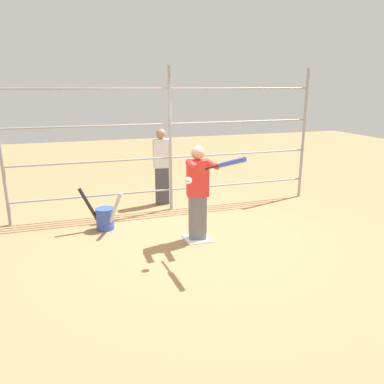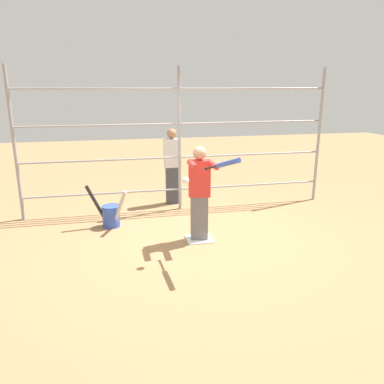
{
  "view_description": "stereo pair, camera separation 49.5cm",
  "coord_description": "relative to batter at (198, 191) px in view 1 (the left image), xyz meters",
  "views": [
    {
      "loc": [
        1.78,
        5.2,
        2.32
      ],
      "look_at": [
        0.17,
        0.24,
        0.85
      ],
      "focal_mm": 35.0,
      "sensor_mm": 36.0,
      "label": 1
    },
    {
      "loc": [
        1.3,
        5.33,
        2.32
      ],
      "look_at": [
        0.17,
        0.24,
        0.85
      ],
      "focal_mm": 35.0,
      "sensor_mm": 36.0,
      "label": 2
    }
  ],
  "objects": [
    {
      "name": "ground_plane",
      "position": [
        0.0,
        -0.01,
        -0.8
      ],
      "size": [
        24.0,
        24.0,
        0.0
      ],
      "primitive_type": "plane",
      "color": "#9E754C"
    },
    {
      "name": "home_plate",
      "position": [
        0.0,
        -0.01,
        -0.79
      ],
      "size": [
        0.4,
        0.4,
        0.02
      ],
      "color": "white",
      "rests_on": "ground"
    },
    {
      "name": "batter",
      "position": [
        0.0,
        0.0,
        0.0
      ],
      "size": [
        0.38,
        0.54,
        1.48
      ],
      "color": "slate",
      "rests_on": "ground"
    },
    {
      "name": "baseball_bat_swinging",
      "position": [
        -0.12,
        0.85,
        0.58
      ],
      "size": [
        0.26,
        0.81,
        0.31
      ],
      "color": "black"
    },
    {
      "name": "bat_bucket",
      "position": [
        1.35,
        -0.89,
        -0.58
      ],
      "size": [
        0.69,
        0.52,
        0.75
      ],
      "color": "#3351B2",
      "rests_on": "ground"
    },
    {
      "name": "softball_in_flight",
      "position": [
        0.34,
        0.58,
        0.32
      ],
      "size": [
        0.1,
        0.1,
        0.1
      ],
      "color": "white"
    },
    {
      "name": "bystander_behind_fence",
      "position": [
        0.09,
        -2.0,
        -0.0
      ],
      "size": [
        0.32,
        0.2,
        1.53
      ],
      "color": "#3F3F47",
      "rests_on": "ground"
    },
    {
      "name": "fence_backstop",
      "position": [
        0.0,
        -1.61,
        0.54
      ],
      "size": [
        5.86,
        0.06,
        2.69
      ],
      "color": "#939399",
      "rests_on": "ground"
    }
  ]
}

